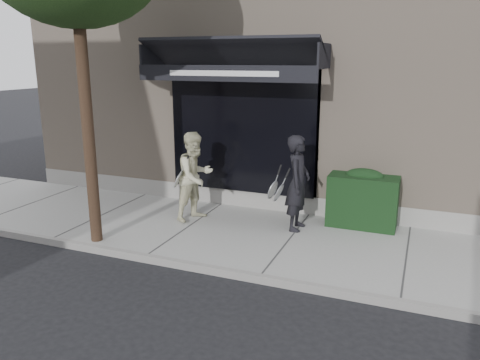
% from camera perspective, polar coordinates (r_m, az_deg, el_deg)
% --- Properties ---
extents(ground, '(80.00, 80.00, 0.00)m').
position_cam_1_polar(ground, '(8.57, 5.98, -7.97)').
color(ground, black).
rests_on(ground, ground).
extents(sidewalk, '(20.00, 3.00, 0.12)m').
position_cam_1_polar(sidewalk, '(8.54, 5.99, -7.60)').
color(sidewalk, gray).
rests_on(sidewalk, ground).
extents(curb, '(20.00, 0.10, 0.14)m').
position_cam_1_polar(curb, '(7.19, 2.51, -11.91)').
color(curb, gray).
rests_on(curb, ground).
extents(building_facade, '(14.30, 8.04, 5.64)m').
position_cam_1_polar(building_facade, '(12.77, 12.56, 11.84)').
color(building_facade, tan).
rests_on(building_facade, ground).
extents(hedge, '(1.30, 0.70, 1.14)m').
position_cam_1_polar(hedge, '(9.31, 14.75, -2.23)').
color(hedge, black).
rests_on(hedge, sidewalk).
extents(pedestrian_front, '(0.73, 0.83, 1.81)m').
position_cam_1_polar(pedestrian_front, '(8.79, 7.04, -0.38)').
color(pedestrian_front, black).
rests_on(pedestrian_front, sidewalk).
extents(pedestrian_back, '(0.94, 1.05, 1.78)m').
position_cam_1_polar(pedestrian_back, '(9.32, -5.46, 0.44)').
color(pedestrian_back, beige).
rests_on(pedestrian_back, sidewalk).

